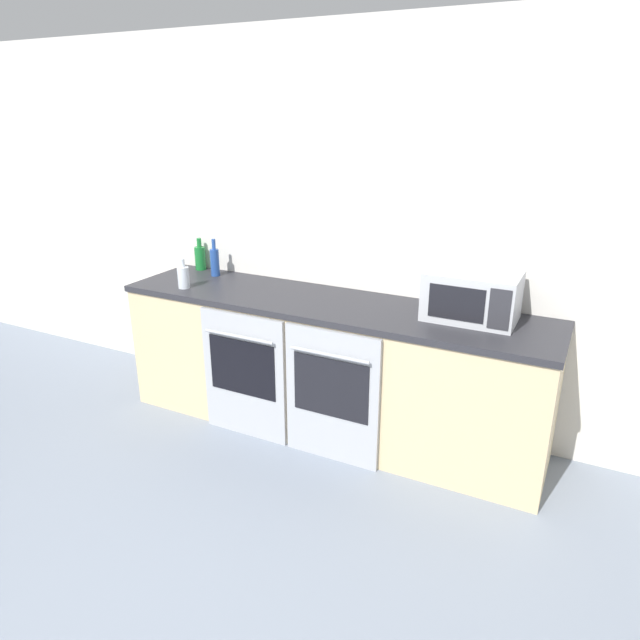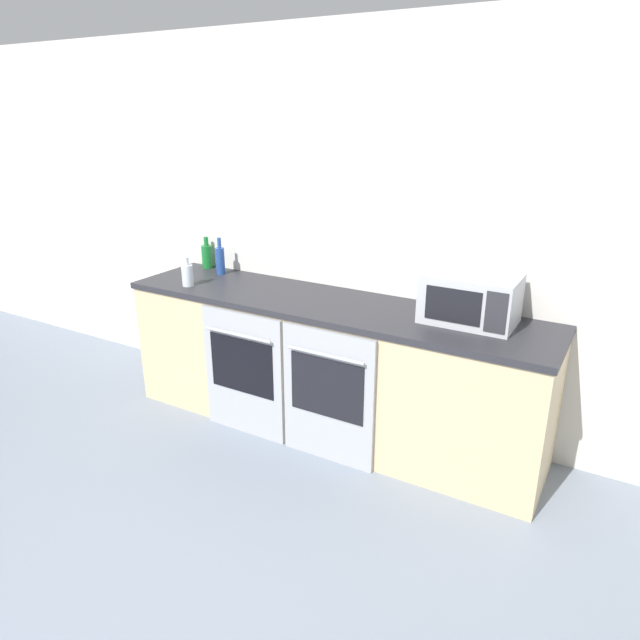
# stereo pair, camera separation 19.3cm
# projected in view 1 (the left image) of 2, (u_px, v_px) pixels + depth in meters

# --- Properties ---
(wall_back) EXTENTS (10.00, 0.06, 2.60)m
(wall_back) POSITION_uv_depth(u_px,v_px,m) (353.00, 232.00, 3.82)
(wall_back) COLOR silver
(wall_back) RESTS_ON ground_plane
(counter_back) EXTENTS (2.87, 0.67, 0.91)m
(counter_back) POSITION_uv_depth(u_px,v_px,m) (329.00, 366.00, 3.81)
(counter_back) COLOR #D1B789
(counter_back) RESTS_ON ground_plane
(oven_left) EXTENTS (0.62, 0.06, 0.86)m
(oven_left) POSITION_uv_depth(u_px,v_px,m) (244.00, 375.00, 3.72)
(oven_left) COLOR #A8AAAF
(oven_left) RESTS_ON ground_plane
(oven_right) EXTENTS (0.62, 0.06, 0.86)m
(oven_right) POSITION_uv_depth(u_px,v_px,m) (332.00, 396.00, 3.45)
(oven_right) COLOR #A8AAAF
(oven_right) RESTS_ON ground_plane
(microwave) EXTENTS (0.52, 0.35, 0.28)m
(microwave) POSITION_uv_depth(u_px,v_px,m) (472.00, 296.00, 3.30)
(microwave) COLOR #B7BABF
(microwave) RESTS_ON counter_back
(bottle_clear) EXTENTS (0.08, 0.08, 0.21)m
(bottle_clear) POSITION_uv_depth(u_px,v_px,m) (183.00, 277.00, 3.91)
(bottle_clear) COLOR silver
(bottle_clear) RESTS_ON counter_back
(bottle_green) EXTENTS (0.08, 0.08, 0.24)m
(bottle_green) POSITION_uv_depth(u_px,v_px,m) (200.00, 257.00, 4.36)
(bottle_green) COLOR #19722D
(bottle_green) RESTS_ON counter_back
(bottle_blue) EXTENTS (0.07, 0.07, 0.27)m
(bottle_blue) POSITION_uv_depth(u_px,v_px,m) (215.00, 261.00, 4.19)
(bottle_blue) COLOR #234793
(bottle_blue) RESTS_ON counter_back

